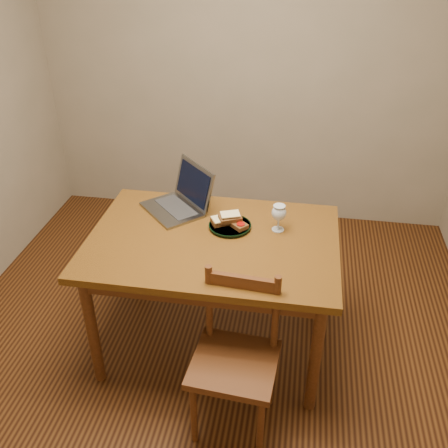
% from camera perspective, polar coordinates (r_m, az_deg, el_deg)
% --- Properties ---
extents(floor, '(3.20, 3.20, 0.02)m').
position_cam_1_polar(floor, '(3.07, -1.41, -13.55)').
color(floor, black).
rests_on(floor, ground).
extents(back_wall, '(3.20, 0.02, 2.60)m').
position_cam_1_polar(back_wall, '(3.85, 3.00, 18.68)').
color(back_wall, gray).
rests_on(back_wall, floor).
extents(table, '(1.30, 0.90, 0.74)m').
position_cam_1_polar(table, '(2.65, -1.27, -3.20)').
color(table, '#43250B').
rests_on(table, floor).
extents(chair, '(0.42, 0.40, 0.42)m').
position_cam_1_polar(chair, '(2.38, 1.33, -14.47)').
color(chair, '#3F220D').
rests_on(chair, floor).
extents(plate, '(0.23, 0.23, 0.02)m').
position_cam_1_polar(plate, '(2.68, 0.68, -0.25)').
color(plate, black).
rests_on(plate, table).
extents(sandwich_cheese, '(0.14, 0.12, 0.04)m').
position_cam_1_polar(sandwich_cheese, '(2.68, -0.09, 0.47)').
color(sandwich_cheese, '#381E0C').
rests_on(sandwich_cheese, plate).
extents(sandwich_tomato, '(0.12, 0.12, 0.03)m').
position_cam_1_polar(sandwich_tomato, '(2.65, 1.58, 0.04)').
color(sandwich_tomato, '#381E0C').
rests_on(sandwich_tomato, plate).
extents(sandwich_top, '(0.14, 0.11, 0.04)m').
position_cam_1_polar(sandwich_top, '(2.66, 0.71, 0.80)').
color(sandwich_top, '#381E0C').
rests_on(sandwich_top, plate).
extents(milk_glass, '(0.08, 0.08, 0.15)m').
position_cam_1_polar(milk_glass, '(2.64, 6.27, 0.71)').
color(milk_glass, white).
rests_on(milk_glass, table).
extents(laptop, '(0.46, 0.46, 0.25)m').
position_cam_1_polar(laptop, '(2.85, -4.81, 3.04)').
color(laptop, slate).
rests_on(laptop, table).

